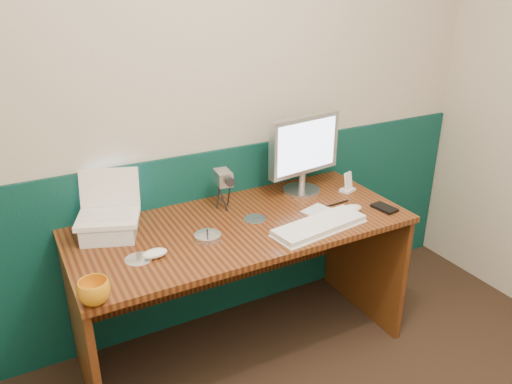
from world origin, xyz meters
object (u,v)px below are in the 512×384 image
desk (242,289)px  monitor (303,154)px  laptop (105,198)px  camcorder (223,189)px  keyboard (319,226)px  mug (94,292)px

desk → monitor: bearing=21.5°
laptop → camcorder: bearing=23.5°
camcorder → keyboard: bearing=-48.0°
camcorder → monitor: bearing=4.7°
monitor → camcorder: bearing=170.7°
desk → camcorder: 0.52m
monitor → keyboard: bearing=-119.8°
laptop → monitor: bearing=21.6°
keyboard → camcorder: size_ratio=2.16×
laptop → camcorder: 0.58m
desk → laptop: size_ratio=5.99×
desk → mug: bearing=-157.3°
laptop → monitor: monitor is taller
mug → camcorder: size_ratio=0.54×
mug → camcorder: (0.74, 0.50, 0.06)m
mug → camcorder: bearing=34.1°
laptop → desk: bearing=5.1°
desk → monitor: 0.77m
keyboard → mug: mug is taller
laptop → mug: size_ratio=2.30×
mug → laptop: bearing=71.0°
laptop → keyboard: size_ratio=0.58×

